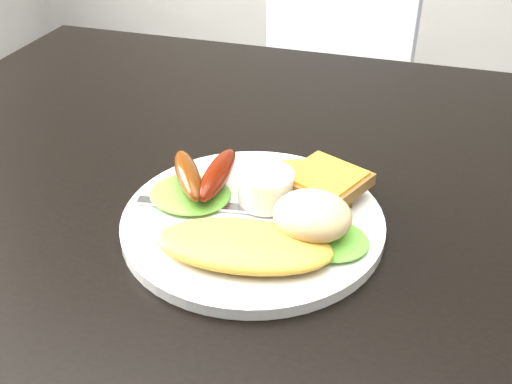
% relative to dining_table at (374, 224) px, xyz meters
% --- Properties ---
extents(dining_table, '(1.20, 0.80, 0.04)m').
position_rel_dining_table_xyz_m(dining_table, '(0.00, 0.00, 0.00)').
color(dining_table, black).
rests_on(dining_table, ground).
extents(dining_chair, '(0.48, 0.48, 0.05)m').
position_rel_dining_table_xyz_m(dining_chair, '(-0.22, 0.89, -0.28)').
color(dining_chair, tan).
rests_on(dining_chair, ground).
extents(person, '(0.51, 0.34, 1.41)m').
position_rel_dining_table_xyz_m(person, '(0.03, 0.45, -0.03)').
color(person, navy).
rests_on(person, ground).
extents(plate, '(0.24, 0.24, 0.01)m').
position_rel_dining_table_xyz_m(plate, '(-0.11, -0.06, 0.03)').
color(plate, white).
rests_on(plate, dining_table).
extents(lettuce_left, '(0.09, 0.08, 0.01)m').
position_rel_dining_table_xyz_m(lettuce_left, '(-0.17, -0.05, 0.04)').
color(lettuce_left, '#48942D').
rests_on(lettuce_left, plate).
extents(lettuce_right, '(0.07, 0.06, 0.01)m').
position_rel_dining_table_xyz_m(lettuce_right, '(-0.03, -0.08, 0.04)').
color(lettuce_right, green).
rests_on(lettuce_right, plate).
extents(omelette, '(0.16, 0.09, 0.02)m').
position_rel_dining_table_xyz_m(omelette, '(-0.10, -0.12, 0.04)').
color(omelette, yellow).
rests_on(omelette, plate).
extents(sausage_a, '(0.07, 0.09, 0.02)m').
position_rel_dining_table_xyz_m(sausage_a, '(-0.18, -0.05, 0.05)').
color(sausage_a, '#5B2701').
rests_on(sausage_a, lettuce_left).
extents(sausage_b, '(0.03, 0.09, 0.02)m').
position_rel_dining_table_xyz_m(sausage_b, '(-0.15, -0.04, 0.05)').
color(sausage_b, '#5B1E05').
rests_on(sausage_b, lettuce_left).
extents(ramekin, '(0.06, 0.06, 0.03)m').
position_rel_dining_table_xyz_m(ramekin, '(-0.10, -0.04, 0.05)').
color(ramekin, white).
rests_on(ramekin, plate).
extents(toast_a, '(0.10, 0.10, 0.01)m').
position_rel_dining_table_xyz_m(toast_a, '(-0.07, -0.01, 0.04)').
color(toast_a, brown).
rests_on(toast_a, plate).
extents(toast_b, '(0.09, 0.09, 0.01)m').
position_rel_dining_table_xyz_m(toast_b, '(-0.05, -0.02, 0.05)').
color(toast_b, olive).
rests_on(toast_b, toast_a).
extents(potato_salad, '(0.07, 0.07, 0.04)m').
position_rel_dining_table_xyz_m(potato_salad, '(-0.05, -0.08, 0.06)').
color(potato_salad, '#F3F0A8').
rests_on(potato_salad, lettuce_right).
extents(fork, '(0.14, 0.03, 0.00)m').
position_rel_dining_table_xyz_m(fork, '(-0.15, -0.06, 0.03)').
color(fork, '#ADAFB7').
rests_on(fork, plate).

